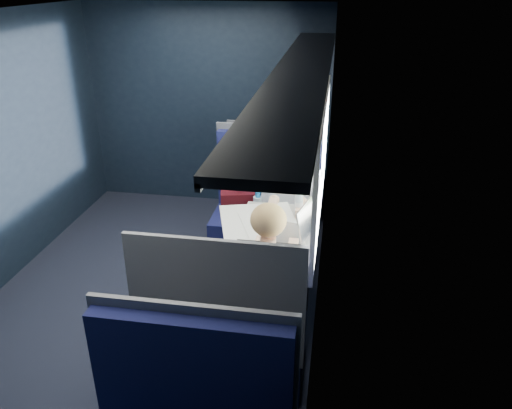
% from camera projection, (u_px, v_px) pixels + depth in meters
% --- Properties ---
extents(ground, '(2.80, 4.20, 0.01)m').
position_uv_depth(ground, '(155.00, 296.00, 4.37)').
color(ground, black).
extents(room_shell, '(3.00, 4.40, 2.40)m').
position_uv_depth(room_shell, '(141.00, 133.00, 3.74)').
color(room_shell, black).
rests_on(room_shell, ground).
extents(table, '(0.62, 1.00, 0.74)m').
position_uv_depth(table, '(273.00, 239.00, 3.93)').
color(table, '#54565E').
rests_on(table, ground).
extents(seat_bay_near, '(1.04, 0.62, 1.26)m').
position_uv_depth(seat_bay_near, '(264.00, 216.00, 4.85)').
color(seat_bay_near, '#0C0F38').
rests_on(seat_bay_near, ground).
extents(seat_bay_far, '(1.04, 0.62, 1.26)m').
position_uv_depth(seat_bay_far, '(227.00, 333.00, 3.28)').
color(seat_bay_far, '#0C0F38').
rests_on(seat_bay_far, ground).
extents(seat_row_front, '(1.04, 0.51, 1.16)m').
position_uv_depth(seat_row_front, '(277.00, 181.00, 5.68)').
color(seat_row_front, '#0C0F38').
rests_on(seat_row_front, ground).
extents(man, '(0.53, 0.56, 1.32)m').
position_uv_depth(man, '(290.00, 197.00, 4.53)').
color(man, black).
rests_on(man, ground).
extents(woman, '(0.53, 0.56, 1.32)m').
position_uv_depth(woman, '(269.00, 282.00, 3.26)').
color(woman, black).
rests_on(woman, ground).
extents(papers, '(0.82, 1.00, 0.01)m').
position_uv_depth(papers, '(260.00, 227.00, 3.94)').
color(papers, white).
rests_on(papers, table).
extents(laptop, '(0.34, 0.40, 0.26)m').
position_uv_depth(laptop, '(297.00, 227.00, 3.79)').
color(laptop, silver).
rests_on(laptop, table).
extents(bottle_small, '(0.06, 0.06, 0.22)m').
position_uv_depth(bottle_small, '(299.00, 203.00, 4.12)').
color(bottle_small, silver).
rests_on(bottle_small, table).
extents(cup, '(0.07, 0.07, 0.08)m').
position_uv_depth(cup, '(314.00, 208.00, 4.17)').
color(cup, white).
rests_on(cup, table).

